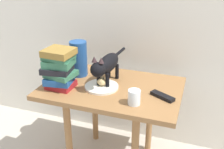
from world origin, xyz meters
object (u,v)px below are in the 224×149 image
Objects in this scene: side_table at (112,98)px; plate at (102,87)px; candle_jar at (134,98)px; cat at (106,65)px; book_stack at (59,68)px; tv_remote at (162,96)px; green_vase at (79,59)px; bread_roll at (102,81)px.

plate is at bearing -141.23° from side_table.
candle_jar reaches higher than plate.
book_stack reaches higher than cat.
tv_remote is (0.33, -0.05, 0.10)m from side_table.
green_vase reaches higher than side_table.
side_table is at bearing 38.77° from plate.
plate is at bearing -151.65° from tv_remote.
plate is 0.04m from bread_roll.
book_stack is 0.50m from candle_jar.
plate is 0.14m from cat.
cat is at bearing 79.40° from plate.
tv_remote is (0.62, 0.08, -0.12)m from book_stack.
tv_remote reaches higher than side_table.
candle_jar is at bearing -27.52° from plate.
side_table is 0.35m from green_vase.
plate is at bearing -72.29° from bread_roll.
book_stack reaches higher than bread_roll.
side_table is at bearing -159.26° from tv_remote.
book_stack is (-0.25, -0.14, -0.00)m from cat.
side_table is 4.11× the size of plate.
cat is 1.90× the size of book_stack.
book_stack is at bearing -144.16° from tv_remote.
bread_roll is 0.39m from tv_remote.
plate is 0.28m from green_vase.
green_vase is (-0.27, 0.09, 0.21)m from side_table.
bread_roll is 0.34× the size of green_vase.
cat is 0.29m from book_stack.
green_vase is 0.62m from tv_remote.
tv_remote is (0.60, -0.14, -0.11)m from green_vase.
plate is at bearing -100.60° from cat.
plate reaches higher than side_table.
plate is 0.83× the size of book_stack.
cat reaches higher than candle_jar.
candle_jar is (0.23, -0.19, -0.09)m from cat.
green_vase is at bearing -164.28° from tv_remote.
bread_roll is at bearing -29.80° from green_vase.
cat is at bearing 71.37° from bread_roll.
cat is 2.01× the size of green_vase.
book_stack reaches higher than candle_jar.
cat is (0.02, 0.05, 0.09)m from bread_roll.
cat is 0.31m from candle_jar.
bread_roll is at bearing -153.04° from side_table.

